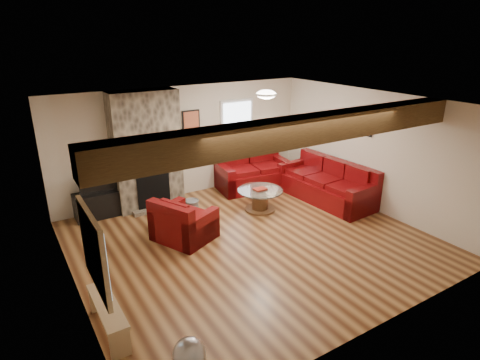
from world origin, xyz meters
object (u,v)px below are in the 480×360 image
object	(u,v)px
armchair_red	(184,219)
floor_lamp	(273,132)
coffee_table	(260,200)
tv_cabinet	(101,204)
television	(98,182)
loveseat	(253,170)
sofa_three	(326,181)

from	to	relation	value
armchair_red	floor_lamp	distance (m)	3.78
armchair_red	floor_lamp	world-z (taller)	floor_lamp
coffee_table	tv_cabinet	size ratio (longest dim) A/B	0.91
coffee_table	television	world-z (taller)	television
loveseat	armchair_red	xyz separation A→B (m)	(-2.50, -1.49, -0.06)
floor_lamp	armchair_red	bearing A→B (deg)	-151.81
loveseat	coffee_table	xyz separation A→B (m)	(-0.61, -1.19, -0.22)
sofa_three	television	xyz separation A→B (m)	(-4.51, 1.80, 0.31)
television	floor_lamp	size ratio (longest dim) A/B	0.54
tv_cabinet	television	xyz separation A→B (m)	(0.00, 0.00, 0.49)
loveseat	tv_cabinet	world-z (taller)	loveseat
sofa_three	television	bearing A→B (deg)	-114.97
television	floor_lamp	bearing A→B (deg)	-0.61
floor_lamp	coffee_table	bearing A→B (deg)	-133.31
coffee_table	television	distance (m)	3.33
floor_lamp	tv_cabinet	bearing A→B (deg)	179.39
armchair_red	coffee_table	xyz separation A→B (m)	(1.89, 0.29, -0.16)
loveseat	armchair_red	bearing A→B (deg)	-141.43
sofa_three	loveseat	distance (m)	1.79
tv_cabinet	sofa_three	bearing A→B (deg)	-21.72
loveseat	coffee_table	bearing A→B (deg)	-109.35
loveseat	coffee_table	size ratio (longest dim) A/B	1.80
sofa_three	tv_cabinet	size ratio (longest dim) A/B	2.17
sofa_three	armchair_red	distance (m)	3.47
coffee_table	tv_cabinet	xyz separation A→B (m)	(-2.93, 1.49, 0.03)
sofa_three	floor_lamp	xyz separation A→B (m)	(-0.22, 1.75, 0.79)
sofa_three	coffee_table	size ratio (longest dim) A/B	2.40
loveseat	television	world-z (taller)	television
armchair_red	coffee_table	world-z (taller)	armchair_red
sofa_three	loveseat	bearing A→B (deg)	-150.32
tv_cabinet	coffee_table	bearing A→B (deg)	-27.00
armchair_red	coffee_table	bearing A→B (deg)	-105.64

